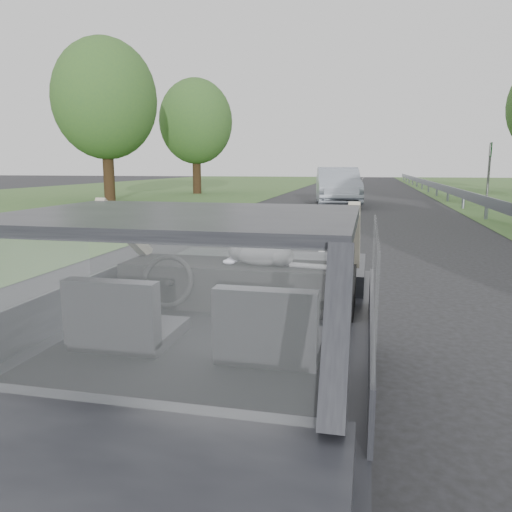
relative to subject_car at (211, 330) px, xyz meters
The scene contains 11 objects.
ground 0.72m from the subject_car, ahead, with size 140.00×140.00×0.00m, color #37373D.
subject_car is the anchor object (origin of this frame).
dashboard 0.64m from the subject_car, 90.00° to the left, with size 1.58×0.45×0.30m, color black.
driver_seat 0.52m from the subject_car, 144.06° to the right, with size 0.50×0.72×0.42m, color black.
passenger_seat 0.52m from the subject_car, 35.94° to the right, with size 0.50×0.72×0.42m, color black.
steering_wheel 0.55m from the subject_car, 140.48° to the left, with size 0.36×0.36×0.04m, color black.
cat 0.71m from the subject_car, 73.64° to the left, with size 0.56×0.18×0.25m, color gray.
other_car 18.66m from the subject_car, 91.39° to the left, with size 1.90×4.81×1.58m, color #A4ADBE.
highway_sign 23.68m from the subject_car, 74.64° to the left, with size 0.11×1.08×2.69m, color #0D591B.
tree_5 21.73m from the subject_car, 120.39° to the left, with size 4.65×4.65×7.05m, color #365E2B, non-canonical shape.
tree_6 27.12m from the subject_car, 109.56° to the left, with size 4.20×4.20×6.36m, color #365E2B, non-canonical shape.
Camera 1 is at (0.86, -2.62, 1.66)m, focal length 35.00 mm.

